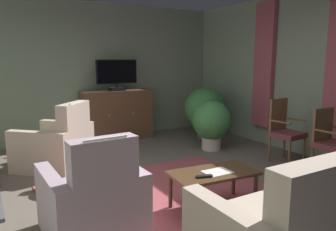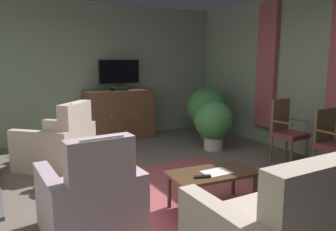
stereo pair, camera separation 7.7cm
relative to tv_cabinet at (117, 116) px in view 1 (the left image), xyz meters
name	(u,v)px [view 1 (the left image)]	position (x,y,z in m)	size (l,w,h in m)	color
ground_plane	(173,194)	(-0.41, -2.89, -0.50)	(6.13, 6.98, 0.04)	#665B51
wall_back	(90,72)	(-0.41, 0.35, 0.89)	(6.13, 0.10, 2.74)	gray
wall_right_with_window	(324,75)	(2.40, -2.89, 0.89)	(0.10, 6.98, 2.74)	gray
curtain_panel_far	(264,66)	(2.29, -1.72, 1.02)	(0.10, 0.44, 2.30)	#A34C56
rug_central	(161,195)	(-0.57, -2.88, -0.47)	(2.63, 2.08, 0.01)	#9E474C
tv_cabinet	(117,116)	(0.00, 0.00, 0.00)	(1.42, 0.48, 1.01)	#402A1C
television	(117,74)	(0.00, -0.05, 0.85)	(0.83, 0.20, 0.61)	black
coffee_table	(213,176)	(-0.25, -3.47, -0.11)	(0.98, 0.58, 0.42)	#4C331E
tv_remote	(204,176)	(-0.44, -3.56, -0.05)	(0.17, 0.05, 0.02)	black
folded_newspaper	(218,172)	(-0.22, -3.51, -0.05)	(0.30, 0.22, 0.01)	silver
sofa_floral	(293,228)	(-0.33, -4.58, -0.16)	(1.40, 0.90, 0.97)	#C6B29E
armchair_facing_sofa	(57,146)	(-1.43, -1.15, -0.16)	(1.30, 1.30, 1.02)	#C6B29E
armchair_by_fireplace	(93,202)	(-1.54, -3.34, -0.16)	(0.86, 0.90, 1.01)	#AD93A3
side_chair_tucked_against_wall	(331,141)	(1.79, -3.49, 0.03)	(0.46, 0.45, 0.95)	brown
side_chair_mid_row	(284,129)	(1.78, -2.69, 0.05)	(0.47, 0.46, 1.00)	brown
potted_plant_tall_palm_by_window	(205,109)	(1.61, -0.80, 0.13)	(0.84, 0.84, 1.05)	slate
potted_plant_small_fern_corner	(212,122)	(1.20, -1.57, 0.02)	(0.70, 0.70, 0.89)	beige
cat	(49,185)	(-1.73, -2.15, -0.37)	(0.36, 0.65, 0.22)	gray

